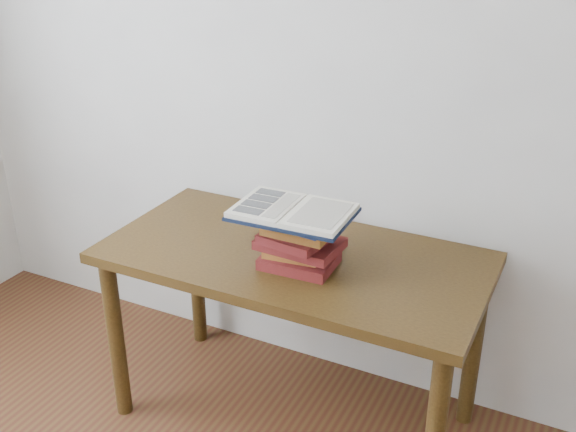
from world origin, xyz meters
The scene contains 3 objects.
desk centered at (0.04, 1.38, 0.60)m, with size 1.31×0.66×0.70m.
book_stack centered at (0.10, 1.31, 0.79)m, with size 0.27×0.21×0.19m.
open_book centered at (0.09, 1.29, 0.90)m, with size 0.38×0.27×0.03m.
Camera 1 is at (0.93, -0.45, 1.78)m, focal length 42.00 mm.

